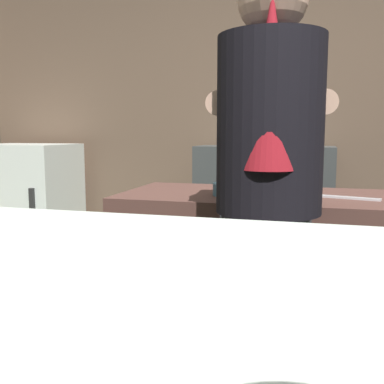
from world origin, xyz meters
name	(u,v)px	position (x,y,z in m)	size (l,w,h in m)	color
wall_back	(300,109)	(0.00, 2.20, 1.35)	(5.20, 0.10, 2.70)	brown
prep_counter	(368,307)	(0.35, 0.72, 0.46)	(2.10, 0.60, 0.92)	#51332C
back_shelf	(263,223)	(-0.22, 1.92, 0.54)	(0.94, 0.36, 1.08)	#3A3E3E
mini_fridge	(29,215)	(-2.01, 1.75, 0.55)	(0.68, 0.58, 1.09)	white
bartender	(268,192)	(-0.03, 0.26, 0.99)	(0.45, 0.53, 1.70)	#323134
mixing_bowl	(235,189)	(-0.20, 0.64, 0.94)	(0.19, 0.19, 0.05)	teal
chefs_knife	(349,198)	(0.25, 0.67, 0.92)	(0.24, 0.03, 0.01)	silver
bottle_hot_sauce	(277,132)	(-0.14, 1.93, 1.18)	(0.05, 0.05, 0.24)	#537E38
bottle_vinegar	(255,136)	(-0.30, 2.02, 1.16)	(0.07, 0.07, 0.19)	#4F7E2F
bottle_soy	(246,134)	(-0.34, 1.84, 1.17)	(0.06, 0.06, 0.22)	#4D7D2F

